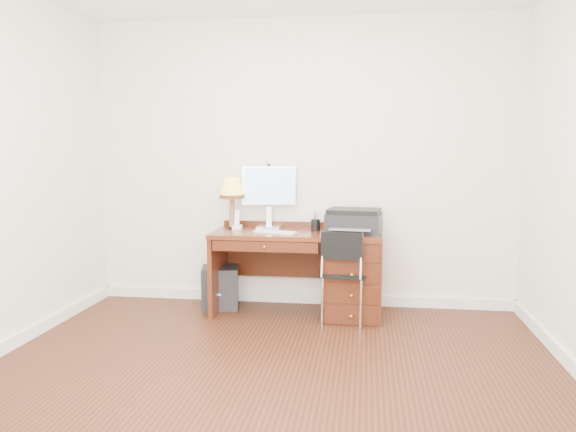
# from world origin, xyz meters

# --- Properties ---
(ground) EXTENTS (4.00, 4.00, 0.00)m
(ground) POSITION_xyz_m (0.00, 0.00, 0.00)
(ground) COLOR #32160B
(ground) RESTS_ON ground
(room_shell) EXTENTS (4.00, 4.00, 4.00)m
(room_shell) POSITION_xyz_m (0.00, 0.63, 0.05)
(room_shell) COLOR white
(room_shell) RESTS_ON ground
(desk) EXTENTS (1.50, 0.67, 0.75)m
(desk) POSITION_xyz_m (0.32, 1.40, 0.41)
(desk) COLOR #572312
(desk) RESTS_ON ground
(monitor) EXTENTS (0.50, 0.20, 0.58)m
(monitor) POSITION_xyz_m (-0.29, 1.64, 1.11)
(monitor) COLOR silver
(monitor) RESTS_ON desk
(keyboard) EXTENTS (0.41, 0.23, 0.01)m
(keyboard) POSITION_xyz_m (-0.18, 1.30, 0.76)
(keyboard) COLOR white
(keyboard) RESTS_ON desk
(mouse_pad) EXTENTS (0.21, 0.21, 0.04)m
(mouse_pad) POSITION_xyz_m (0.38, 1.31, 0.76)
(mouse_pad) COLOR black
(mouse_pad) RESTS_ON desk
(printer) EXTENTS (0.51, 0.42, 0.21)m
(printer) POSITION_xyz_m (0.51, 1.43, 0.85)
(printer) COLOR black
(printer) RESTS_ON desk
(leg_lamp) EXTENTS (0.23, 0.23, 0.48)m
(leg_lamp) POSITION_xyz_m (-0.62, 1.52, 1.10)
(leg_lamp) COLOR black
(leg_lamp) RESTS_ON desk
(phone) EXTENTS (0.09, 0.09, 0.18)m
(phone) POSITION_xyz_m (-0.57, 1.48, 0.80)
(phone) COLOR white
(phone) RESTS_ON desk
(pen_cup) EXTENTS (0.08, 0.08, 0.10)m
(pen_cup) POSITION_xyz_m (0.16, 1.48, 0.80)
(pen_cup) COLOR black
(pen_cup) RESTS_ON desk
(chair) EXTENTS (0.42, 0.42, 0.81)m
(chair) POSITION_xyz_m (0.44, 1.13, 0.49)
(chair) COLOR black
(chair) RESTS_ON ground
(equipment_box) EXTENTS (0.40, 0.40, 0.39)m
(equipment_box) POSITION_xyz_m (-0.74, 1.48, 0.19)
(equipment_box) COLOR black
(equipment_box) RESTS_ON ground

